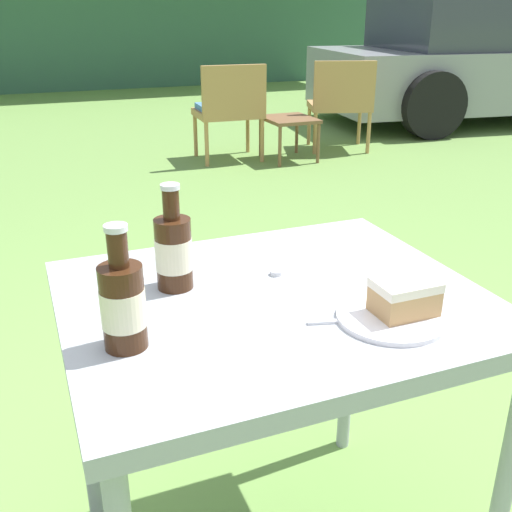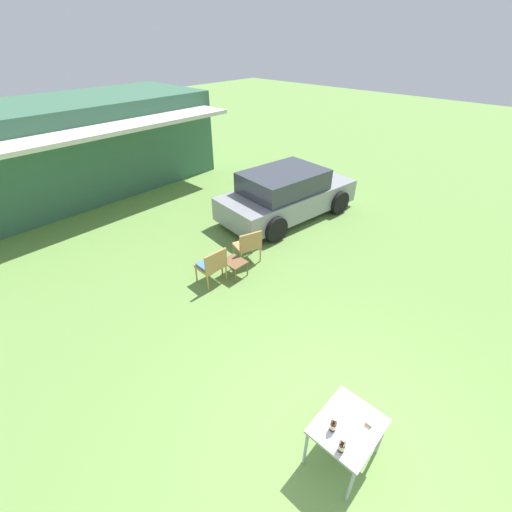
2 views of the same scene
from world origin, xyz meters
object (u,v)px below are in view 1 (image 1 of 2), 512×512
Objects in this scene: patio_table at (273,329)px; cola_bottle_far at (123,304)px; garden_side_table at (289,123)px; cola_bottle_near at (174,251)px; cake_on_plate at (399,305)px; parked_car at (490,62)px; wicker_chair_cushioned at (230,106)px; wicker_chair_plain at (341,99)px.

cola_bottle_far is (-0.32, -0.09, 0.16)m from patio_table.
garden_side_table is 4.39m from cola_bottle_near.
cola_bottle_near reaches higher than cake_on_plate.
parked_car reaches higher than patio_table.
patio_table is 3.78× the size of cola_bottle_near.
cola_bottle_near is at bearing 147.09° from patio_table.
parked_car is 8.87× the size of garden_side_table.
wicker_chair_cushioned is at bearing 69.03° from cola_bottle_near.
wicker_chair_cushioned is at bearing 71.78° from patio_table.
parked_car is 7.17m from cola_bottle_near.
wicker_chair_cushioned reaches higher than garden_side_table.
cake_on_plate is (-2.30, -4.29, 0.29)m from wicker_chair_plain.
cake_on_plate is 0.51m from cola_bottle_far.
cola_bottle_near reaches higher than garden_side_table.
wicker_chair_plain is 5.06m from cola_bottle_far.
wicker_chair_cushioned is 1.13m from wicker_chair_plain.
wicker_chair_plain is (1.13, -0.02, 0.01)m from wicker_chair_cushioned.
cola_bottle_far reaches higher than wicker_chair_plain.
wicker_chair_plain is 3.78× the size of cola_bottle_far.
patio_table is at bearing 15.27° from cola_bottle_far.
wicker_chair_cushioned is at bearing 74.73° from cake_on_plate.
garden_side_table is at bearing 67.81° from cake_on_plate.
parked_car is 3.80m from wicker_chair_cushioned.
cola_bottle_far is at bearing 74.99° from wicker_chair_plain.
cola_bottle_near is 1.00× the size of cola_bottle_far.
wicker_chair_cushioned is 4.48m from cake_on_plate.
wicker_chair_plain is 3.78× the size of cola_bottle_near.
parked_car is at bearing 44.82° from patio_table.
cola_bottle_far is (-2.19, -4.05, 0.50)m from garden_side_table.
parked_car is 2.72m from wicker_chair_plain.
garden_side_table is (-0.61, -0.15, -0.16)m from wicker_chair_plain.
garden_side_table is 0.58× the size of patio_table.
garden_side_table is (0.51, -0.17, -0.15)m from wicker_chair_cushioned.
cola_bottle_near is (-0.18, 0.12, 0.16)m from patio_table.
wicker_chair_cushioned is 4.55m from cola_bottle_far.
parked_car is at bearing 43.55° from cola_bottle_far.
parked_car is 5.16× the size of patio_table.
cola_bottle_near is at bearing 75.05° from wicker_chair_plain.
wicker_chair_plain is 4.82m from cola_bottle_near.
wicker_chair_plain is at bearing 56.25° from cola_bottle_far.
parked_car reaches higher than cola_bottle_near.
cake_on_plate is (-4.87, -5.20, 0.09)m from parked_car.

